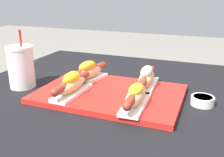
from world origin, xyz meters
TOP-DOWN VIEW (x-y plane):
  - serving_tray at (-0.04, 0.01)m, footprint 0.48×0.33m
  - hot_dog_0 at (-0.15, -0.06)m, footprint 0.07×0.22m
  - hot_dog_1 at (0.08, -0.08)m, footprint 0.07×0.22m
  - hot_dog_2 at (-0.16, 0.07)m, footprint 0.10×0.22m
  - hot_dog_3 at (0.07, 0.09)m, footprint 0.07×0.22m
  - sauce_bowl at (0.26, 0.05)m, footprint 0.07×0.07m
  - drink_cup at (-0.38, -0.03)m, footprint 0.10×0.10m

SIDE VIEW (x-z plane):
  - serving_tray at x=-0.04m, z-range 0.75..0.77m
  - sauce_bowl at x=0.26m, z-range 0.75..0.78m
  - hot_dog_1 at x=0.08m, z-range 0.77..0.84m
  - hot_dog_0 at x=-0.15m, z-range 0.77..0.84m
  - hot_dog_3 at x=0.07m, z-range 0.77..0.84m
  - hot_dog_2 at x=-0.16m, z-range 0.77..0.85m
  - drink_cup at x=-0.38m, z-range 0.72..0.94m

